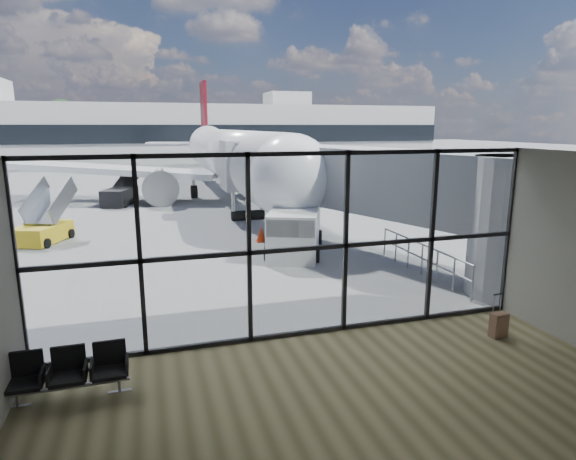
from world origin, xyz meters
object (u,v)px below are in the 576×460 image
seating_row (69,370)px  airliner (230,156)px  suitcase (499,325)px  mobile_stairs (43,230)px  service_van (295,230)px  belt_loader (120,195)px

seating_row → airliner: bearing=73.0°
suitcase → mobile_stairs: (-12.50, 14.05, 0.20)m
airliner → service_van: bearing=-90.8°
airliner → service_van: (-0.42, -17.48, -1.94)m
seating_row → mobile_stairs: 14.17m
belt_loader → mobile_stairs: mobile_stairs is taller
service_van → mobile_stairs: mobile_stairs is taller
service_van → suitcase: bearing=-52.9°
airliner → belt_loader: bearing=-161.5°
suitcase → belt_loader: belt_loader is taller
service_van → seating_row: bearing=-107.1°
service_van → belt_loader: bearing=138.1°
belt_loader → mobile_stairs: (-2.86, -9.96, -0.10)m
service_van → mobile_stairs: (-10.12, 5.03, -0.42)m
suitcase → service_van: (-2.38, 9.02, 0.62)m
belt_loader → seating_row: bearing=-71.4°
seating_row → airliner: (7.69, 26.33, 2.36)m
suitcase → airliner: 26.70m
suitcase → airliner: (-1.96, 26.50, 2.57)m
seating_row → service_van: 11.46m
service_van → belt_loader: size_ratio=1.08×
seating_row → suitcase: suitcase is taller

